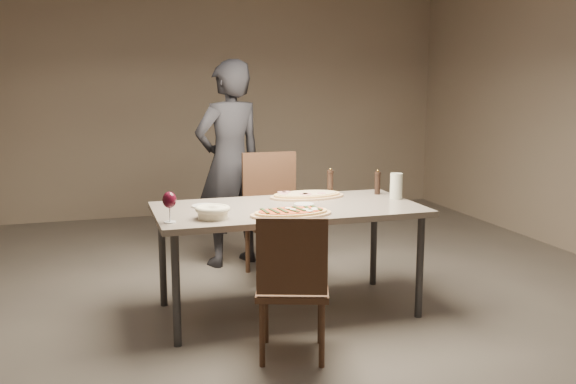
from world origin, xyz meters
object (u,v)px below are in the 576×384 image
object	(u,v)px
dining_table	(288,215)
pepper_mill_left	(377,183)
ham_pizza	(307,195)
diner	(229,164)
chair_far	(273,208)
chair_near	(292,280)
bread_basket	(213,211)
carafe	(396,186)
zucchini_pizza	(292,213)

from	to	relation	value
dining_table	pepper_mill_left	xyz separation A→B (m)	(0.78, 0.25, 0.15)
dining_table	ham_pizza	world-z (taller)	ham_pizza
dining_table	pepper_mill_left	size ratio (longest dim) A/B	9.61
dining_table	diner	world-z (taller)	diner
dining_table	chair_far	bearing A→B (deg)	80.82
pepper_mill_left	chair_far	distance (m)	0.93
ham_pizza	chair_far	distance (m)	0.63
ham_pizza	chair_near	bearing A→B (deg)	-104.22
bread_basket	chair_far	distance (m)	1.32
bread_basket	carafe	bearing A→B (deg)	10.67
bread_basket	chair_near	xyz separation A→B (m)	(0.35, -0.54, -0.31)
carafe	pepper_mill_left	bearing A→B (deg)	102.88
bread_basket	diner	xyz separation A→B (m)	(0.43, 1.50, 0.09)
carafe	diner	world-z (taller)	diner
dining_table	carafe	xyz separation A→B (m)	(0.83, 0.03, 0.15)
chair_far	pepper_mill_left	bearing A→B (deg)	136.36
ham_pizza	chair_far	xyz separation A→B (m)	(-0.09, 0.59, -0.20)
ham_pizza	bread_basket	bearing A→B (deg)	-138.62
pepper_mill_left	diner	size ratio (longest dim) A/B	0.11
diner	bread_basket	bearing A→B (deg)	54.94
pepper_mill_left	diner	xyz separation A→B (m)	(-0.91, 1.03, 0.05)
ham_pizza	carafe	world-z (taller)	carafe
zucchini_pizza	ham_pizza	size ratio (longest dim) A/B	0.95
bread_basket	carafe	world-z (taller)	carafe
dining_table	zucchini_pizza	distance (m)	0.30
zucchini_pizza	chair_near	xyz separation A→B (m)	(-0.15, -0.49, -0.28)
chair_far	dining_table	bearing A→B (deg)	81.34
carafe	chair_far	bearing A→B (deg)	129.54
dining_table	ham_pizza	bearing A→B (deg)	50.37
zucchini_pizza	pepper_mill_left	size ratio (longest dim) A/B	2.85
dining_table	chair_near	size ratio (longest dim) A/B	2.07
pepper_mill_left	diner	distance (m)	1.38
pepper_mill_left	carafe	size ratio (longest dim) A/B	1.00
zucchini_pizza	carafe	xyz separation A→B (m)	(0.89, 0.31, 0.08)
chair_near	chair_far	distance (m)	1.68
ham_pizza	bread_basket	size ratio (longest dim) A/B	2.55
zucchini_pizza	chair_far	world-z (taller)	chair_far
ham_pizza	bread_basket	distance (m)	0.94
carafe	zucchini_pizza	bearing A→B (deg)	-160.65
bread_basket	ham_pizza	bearing A→B (deg)	32.66
pepper_mill_left	chair_far	size ratio (longest dim) A/B	0.19
dining_table	zucchini_pizza	bearing A→B (deg)	-102.68
diner	pepper_mill_left	bearing A→B (deg)	112.48
dining_table	diner	bearing A→B (deg)	95.93
pepper_mill_left	bread_basket	bearing A→B (deg)	-160.52
dining_table	pepper_mill_left	world-z (taller)	pepper_mill_left
zucchini_pizza	bread_basket	world-z (taller)	bread_basket
zucchini_pizza	bread_basket	size ratio (longest dim) A/B	2.44
bread_basket	diner	bearing A→B (deg)	74.07
ham_pizza	diner	world-z (taller)	diner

